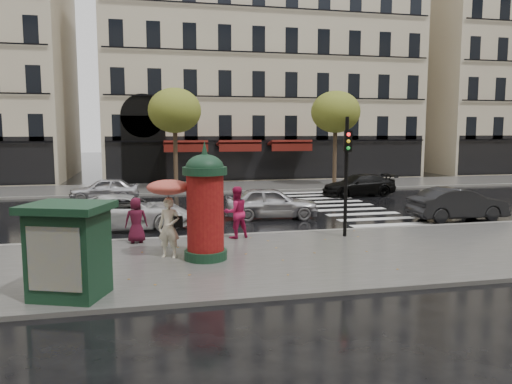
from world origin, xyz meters
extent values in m
plane|color=black|center=(0.00, 0.00, 0.00)|extent=(160.00, 160.00, 0.00)
cube|color=#474744|center=(0.00, -0.50, 0.06)|extent=(90.00, 7.00, 0.12)
cube|color=#474744|center=(0.00, 19.00, 0.06)|extent=(90.00, 6.00, 0.12)
cube|color=slate|center=(0.00, 3.00, 0.07)|extent=(90.00, 0.25, 0.14)
cube|color=slate|center=(0.00, 16.00, 0.07)|extent=(90.00, 0.25, 0.14)
cube|color=silver|center=(6.00, 9.60, 0.01)|extent=(3.60, 11.75, 0.01)
cube|color=#B7A88C|center=(6.00, 30.00, 10.00)|extent=(26.00, 14.00, 20.00)
cylinder|color=#38281C|center=(-2.00, 18.00, 2.60)|extent=(0.28, 0.28, 5.20)
ellipsoid|color=#4D5C1D|center=(-2.00, 18.00, 5.20)|extent=(3.40, 3.40, 2.89)
cylinder|color=#38281C|center=(9.00, 18.00, 2.60)|extent=(0.28, 0.28, 5.20)
ellipsoid|color=#4D5C1D|center=(9.00, 18.00, 5.20)|extent=(3.40, 3.40, 2.89)
imported|color=beige|center=(-3.37, 0.12, 1.03)|extent=(0.78, 0.66, 1.82)
cylinder|color=black|center=(-3.37, 0.12, 1.64)|extent=(0.02, 0.02, 1.15)
ellipsoid|color=red|center=(-3.37, 0.12, 2.25)|extent=(1.26, 1.26, 0.44)
cone|color=black|center=(-3.37, 0.12, 2.50)|extent=(0.04, 0.04, 0.10)
cube|color=black|center=(-3.10, 0.05, 1.21)|extent=(0.27, 0.12, 0.34)
imported|color=#B31647|center=(-0.91, 2.40, 1.04)|extent=(1.05, 0.91, 1.84)
imported|color=#440D1F|center=(-4.35, 2.40, 0.90)|extent=(0.79, 0.54, 1.55)
cylinder|color=#13331F|center=(-2.33, -0.28, 0.26)|extent=(1.27, 1.27, 0.27)
cylinder|color=maroon|center=(-2.33, -0.28, 1.52)|extent=(1.09, 1.09, 2.26)
cylinder|color=#13331F|center=(-2.33, -0.28, 2.75)|extent=(1.30, 1.30, 0.23)
ellipsoid|color=#13331F|center=(-2.33, -0.28, 2.84)|extent=(1.12, 1.12, 0.79)
cone|color=#13331F|center=(-2.33, -0.28, 3.43)|extent=(0.18, 0.18, 0.41)
cylinder|color=black|center=(2.97, 1.80, 2.26)|extent=(0.13, 0.13, 4.28)
cube|color=black|center=(2.92, 1.57, 3.54)|extent=(0.30, 0.25, 0.75)
cube|color=#13331F|center=(-5.77, -3.00, 1.11)|extent=(1.85, 1.69, 1.98)
cube|color=#13331F|center=(-5.77, -3.00, 2.20)|extent=(2.22, 2.06, 0.17)
imported|color=#B7B6BB|center=(1.46, 6.59, 0.71)|extent=(4.35, 2.19, 1.42)
imported|color=black|center=(9.37, 4.41, 0.71)|extent=(4.35, 1.61, 1.42)
imported|color=silver|center=(-4.70, 5.49, 0.69)|extent=(5.08, 2.51, 1.38)
imported|color=black|center=(8.58, 13.03, 0.65)|extent=(4.59, 2.08, 1.31)
imported|color=silver|center=(-6.23, 14.22, 0.64)|extent=(3.82, 1.61, 1.29)
camera|label=1|loc=(-4.08, -14.74, 3.91)|focal=35.00mm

